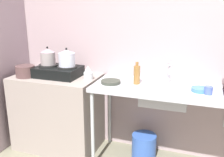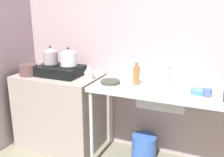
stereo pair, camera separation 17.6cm
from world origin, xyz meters
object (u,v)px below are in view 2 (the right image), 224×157
(pot_on_right_burner, at_px, (68,57))
(cup_by_rack, at_px, (208,92))
(frying_pan, at_px, (110,82))
(small_bowl_on_drainboard, at_px, (199,92))
(faucet, at_px, (169,70))
(percolator, at_px, (89,72))
(bottle_by_sink, at_px, (136,75))
(sink_basin, at_px, (163,97))
(pot_on_left_burner, at_px, (51,56))
(pot_beside_stove, at_px, (29,70))
(bucket_on_floor, at_px, (144,147))
(stove, at_px, (60,70))

(pot_on_right_burner, xyz_separation_m, cup_by_rack, (1.47, -0.08, -0.18))
(frying_pan, height_order, small_bowl_on_drainboard, small_bowl_on_drainboard)
(faucet, bearing_deg, percolator, -172.54)
(cup_by_rack, distance_m, bottle_by_sink, 0.70)
(pot_on_right_burner, xyz_separation_m, sink_basin, (1.08, -0.04, -0.30))
(pot_on_left_burner, relative_size, small_bowl_on_drainboard, 1.30)
(pot_beside_stove, bearing_deg, faucet, 8.86)
(faucet, xyz_separation_m, bucket_on_floor, (-0.22, -0.02, -0.90))
(pot_beside_stove, bearing_deg, frying_pan, 4.60)
(percolator, bearing_deg, sink_basin, -2.63)
(sink_basin, distance_m, small_bowl_on_drainboard, 0.34)
(percolator, height_order, sink_basin, percolator)
(sink_basin, distance_m, faucet, 0.28)
(stove, distance_m, pot_on_left_burner, 0.20)
(percolator, bearing_deg, small_bowl_on_drainboard, -1.06)
(faucet, xyz_separation_m, cup_by_rack, (0.38, -0.19, -0.13))
(frying_pan, distance_m, small_bowl_on_drainboard, 0.87)
(faucet, bearing_deg, small_bowl_on_drainboard, -22.85)
(sink_basin, distance_m, frying_pan, 0.56)
(bottle_by_sink, bearing_deg, bucket_on_floor, 37.60)
(small_bowl_on_drainboard, xyz_separation_m, bottle_by_sink, (-0.62, 0.04, 0.08))
(stove, distance_m, percolator, 0.37)
(pot_on_left_burner, bearing_deg, percolator, -0.61)
(sink_basin, height_order, faucet, faucet)
(sink_basin, relative_size, bucket_on_floor, 1.65)
(pot_on_right_burner, relative_size, small_bowl_on_drainboard, 1.29)
(pot_on_left_burner, bearing_deg, pot_beside_stove, -147.63)
(stove, xyz_separation_m, percolator, (0.37, -0.01, 0.01))
(percolator, xyz_separation_m, bottle_by_sink, (0.53, 0.02, 0.02))
(bucket_on_floor, bearing_deg, small_bowl_on_drainboard, -11.44)
(pot_beside_stove, height_order, faucet, faucet)
(stove, xyz_separation_m, bottle_by_sink, (0.90, 0.01, 0.04))
(pot_on_right_burner, distance_m, percolator, 0.29)
(pot_beside_stove, distance_m, small_bowl_on_drainboard, 1.86)
(cup_by_rack, bearing_deg, frying_pan, 178.50)
(pot_on_left_burner, relative_size, cup_by_rack, 2.73)
(pot_on_right_burner, height_order, bucket_on_floor, pot_on_right_burner)
(pot_on_right_burner, distance_m, bottle_by_sink, 0.79)
(stove, bearing_deg, faucet, 4.93)
(frying_pan, xyz_separation_m, small_bowl_on_drainboard, (0.87, 0.03, 0.00))
(stove, height_order, cup_by_rack, stove)
(frying_pan, xyz_separation_m, bucket_on_floor, (0.34, 0.14, -0.75))
(stove, distance_m, faucet, 1.22)
(pot_on_right_burner, bearing_deg, sink_basin, -2.29)
(pot_beside_stove, relative_size, bottle_by_sink, 0.92)
(small_bowl_on_drainboard, bearing_deg, percolator, 178.94)
(stove, distance_m, pot_on_right_burner, 0.20)
(sink_basin, relative_size, cup_by_rack, 5.95)
(bucket_on_floor, bearing_deg, frying_pan, -158.09)
(pot_on_right_burner, bearing_deg, faucet, 5.47)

